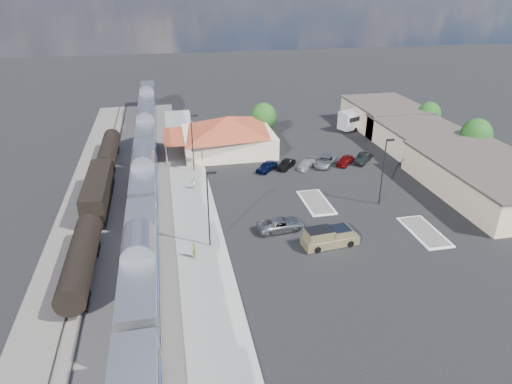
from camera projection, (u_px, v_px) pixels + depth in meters
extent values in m
plane|color=black|center=(291.00, 213.00, 58.05)|extent=(280.00, 280.00, 0.00)
cube|color=#4C4944|center=(124.00, 200.00, 61.29)|extent=(16.00, 100.00, 0.12)
cube|color=gray|center=(193.00, 200.00, 61.14)|extent=(5.50, 92.00, 0.18)
cube|color=silver|center=(141.00, 269.00, 41.58)|extent=(3.00, 20.00, 5.00)
cube|color=black|center=(145.00, 293.00, 42.75)|extent=(2.20, 16.00, 0.60)
cube|color=silver|center=(145.00, 179.00, 60.19)|extent=(3.00, 20.00, 5.00)
cube|color=black|center=(147.00, 197.00, 61.36)|extent=(2.20, 16.00, 0.60)
cube|color=silver|center=(147.00, 131.00, 78.80)|extent=(3.00, 20.00, 5.00)
cube|color=black|center=(148.00, 146.00, 79.97)|extent=(2.20, 16.00, 0.60)
cube|color=silver|center=(148.00, 102.00, 97.41)|extent=(3.00, 20.00, 5.00)
cube|color=black|center=(149.00, 114.00, 98.58)|extent=(2.20, 16.00, 0.60)
cylinder|color=black|center=(81.00, 259.00, 44.68)|extent=(2.80, 14.00, 2.80)
cube|color=black|center=(84.00, 274.00, 45.45)|extent=(2.20, 12.00, 0.60)
cube|color=black|center=(98.00, 191.00, 58.82)|extent=(2.80, 14.00, 3.60)
cube|color=black|center=(100.00, 204.00, 59.63)|extent=(2.20, 12.00, 0.60)
cylinder|color=black|center=(109.00, 150.00, 73.04)|extent=(2.80, 14.00, 2.80)
cube|color=black|center=(110.00, 160.00, 73.80)|extent=(2.20, 12.00, 0.60)
cube|color=beige|center=(228.00, 141.00, 77.73)|extent=(15.00, 12.00, 3.60)
pyramid|color=maroon|center=(228.00, 124.00, 76.41)|extent=(15.30, 12.24, 2.60)
cube|color=maroon|center=(173.00, 136.00, 75.44)|extent=(3.20, 9.60, 0.25)
cube|color=#C6B28C|center=(489.00, 180.00, 62.25)|extent=(14.00, 22.00, 4.20)
cube|color=#3F3833|center=(493.00, 164.00, 61.29)|extent=(14.40, 22.40, 0.30)
cube|color=#C6B28C|center=(420.00, 139.00, 78.24)|extent=(12.00, 18.00, 4.00)
cube|color=#3F3833|center=(422.00, 127.00, 77.33)|extent=(12.40, 18.40, 0.30)
cube|color=#C6B28C|center=(384.00, 116.00, 90.54)|extent=(12.00, 16.00, 4.50)
cube|color=#3F3833|center=(385.00, 104.00, 89.52)|extent=(12.40, 16.40, 0.30)
cube|color=silver|center=(316.00, 202.00, 60.52)|extent=(3.30, 7.50, 0.15)
cube|color=#4C4944|center=(316.00, 202.00, 60.48)|extent=(2.70, 6.90, 0.10)
cube|color=silver|center=(424.00, 232.00, 53.48)|extent=(3.30, 7.50, 0.15)
cube|color=#4C4944|center=(425.00, 231.00, 53.44)|extent=(2.70, 6.90, 0.10)
cylinder|color=black|center=(208.00, 211.00, 48.81)|extent=(0.16, 0.16, 9.00)
cube|color=black|center=(211.00, 173.00, 47.05)|extent=(1.00, 0.25, 0.22)
cylinder|color=black|center=(193.00, 144.00, 68.31)|extent=(0.16, 0.16, 9.00)
cube|color=black|center=(194.00, 116.00, 66.54)|extent=(1.00, 0.25, 0.22)
cylinder|color=black|center=(383.00, 173.00, 58.31)|extent=(0.16, 0.16, 9.00)
cube|color=black|center=(390.00, 140.00, 56.55)|extent=(1.00, 0.25, 0.22)
cylinder|color=#382314|center=(473.00, 152.00, 74.26)|extent=(0.30, 0.30, 2.86)
ellipsoid|color=#134417|center=(476.00, 135.00, 73.07)|extent=(4.94, 4.94, 5.46)
cylinder|color=#382314|center=(427.00, 127.00, 86.73)|extent=(0.30, 0.30, 2.55)
ellipsoid|color=#134417|center=(429.00, 115.00, 85.67)|extent=(4.41, 4.41, 4.87)
cylinder|color=#382314|center=(263.00, 131.00, 84.60)|extent=(0.30, 0.30, 2.73)
ellipsoid|color=#134417|center=(263.00, 117.00, 83.46)|extent=(4.71, 4.71, 5.21)
cube|color=tan|center=(330.00, 240.00, 50.73)|extent=(6.45, 2.93, 1.02)
cube|color=tan|center=(330.00, 234.00, 50.39)|extent=(2.59, 2.40, 1.08)
cube|color=tan|center=(330.00, 233.00, 50.35)|extent=(3.21, 2.47, 1.25)
cylinder|color=black|center=(350.00, 244.00, 50.50)|extent=(0.85, 0.40, 0.82)
cylinder|color=black|center=(342.00, 235.00, 52.26)|extent=(0.85, 0.40, 0.82)
cylinder|color=black|center=(317.00, 250.00, 49.39)|extent=(0.85, 0.40, 0.82)
cylinder|color=black|center=(310.00, 240.00, 51.15)|extent=(0.85, 0.40, 0.82)
imported|color=#93969A|center=(281.00, 224.00, 53.67)|extent=(5.87, 3.23, 1.56)
cube|color=silver|center=(364.00, 117.00, 90.21)|extent=(12.12, 7.26, 3.43)
cube|color=black|center=(364.00, 115.00, 90.03)|extent=(11.25, 6.91, 0.91)
cylinder|color=black|center=(382.00, 123.00, 92.28)|extent=(0.95, 0.64, 0.91)
cylinder|color=black|center=(373.00, 120.00, 94.02)|extent=(0.95, 0.64, 0.91)
cylinder|color=black|center=(355.00, 130.00, 88.17)|extent=(0.95, 0.64, 0.91)
cylinder|color=black|center=(346.00, 127.00, 89.91)|extent=(0.95, 0.64, 0.91)
imported|color=#A1C13C|center=(195.00, 250.00, 47.97)|extent=(0.56, 0.76, 1.92)
imported|color=white|center=(193.00, 183.00, 63.82)|extent=(0.64, 0.82, 1.66)
imported|color=#0B1338|center=(267.00, 166.00, 70.29)|extent=(4.27, 4.29, 1.47)
imported|color=black|center=(286.00, 164.00, 71.16)|extent=(3.73, 4.05, 1.35)
imported|color=silver|center=(306.00, 164.00, 71.49)|extent=(4.32, 4.55, 1.30)
imported|color=gray|center=(325.00, 161.00, 72.29)|extent=(5.34, 5.81, 1.51)
imported|color=maroon|center=(345.00, 160.00, 72.63)|extent=(4.08, 4.15, 1.42)
imported|color=black|center=(363.00, 158.00, 73.45)|extent=(4.24, 4.49, 1.51)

